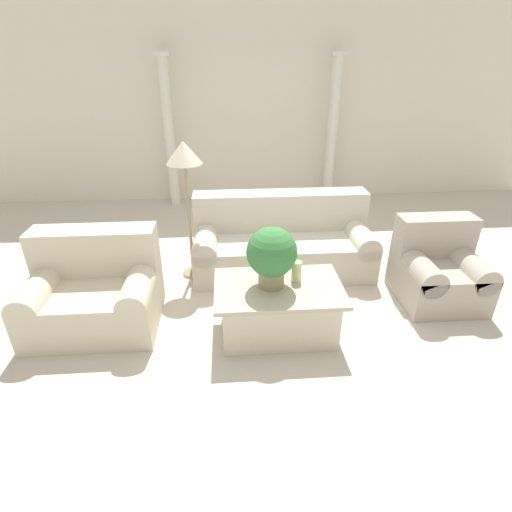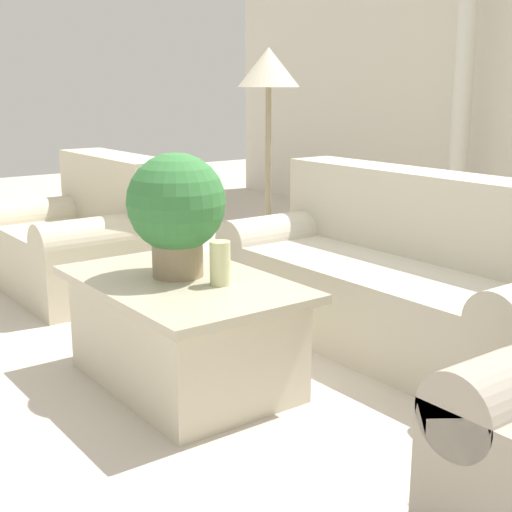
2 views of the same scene
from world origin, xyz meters
The scene contains 11 objects.
ground_plane centered at (0.00, 0.00, 0.00)m, with size 16.00×16.00×0.00m, color beige.
wall_back centered at (0.00, 3.42, 1.60)m, with size 10.00×0.06×3.20m.
sofa_long centered at (0.16, 0.70, 0.35)m, with size 2.09×0.90×0.89m.
loveseat centered at (-1.77, -0.25, 0.35)m, with size 1.18×0.90×0.89m.
coffee_table centered at (-0.04, -0.55, 0.25)m, with size 1.16×0.76×0.50m.
potted_plant centered at (-0.10, -0.53, 0.82)m, with size 0.45×0.45×0.56m.
pillar_candle centered at (0.14, -0.46, 0.60)m, with size 0.09×0.09×0.19m.
floor_lamp centered at (-0.91, 0.61, 1.35)m, with size 0.38×0.38×1.57m.
column_left centered at (-1.37, 3.10, 1.22)m, with size 0.23×0.23×2.38m.
column_right centered at (1.30, 3.10, 1.22)m, with size 0.23×0.23×2.38m.
armchair centered at (1.72, -0.09, 0.35)m, with size 0.81×0.80×0.85m.
Camera 1 is at (-0.47, -3.60, 2.40)m, focal length 28.00 mm.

